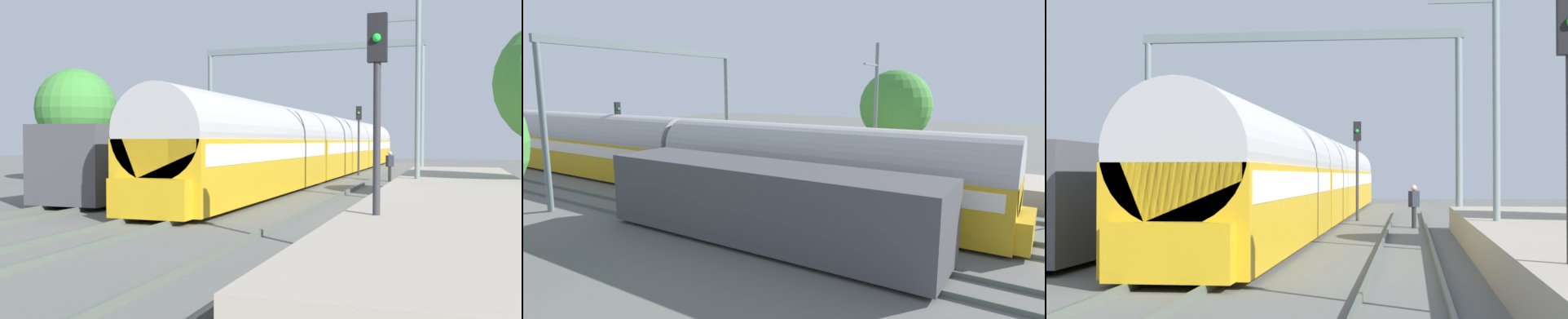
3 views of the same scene
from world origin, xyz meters
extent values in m
plane|color=#60625D|center=(0.00, 0.00, 0.00)|extent=(120.00, 120.00, 0.00)
cube|color=#566056|center=(-3.55, 0.00, 0.08)|extent=(0.08, 60.00, 0.16)
cube|color=#566056|center=(-0.72, 0.00, 0.08)|extent=(0.08, 60.00, 0.16)
cube|color=#566056|center=(0.72, 0.00, 0.08)|extent=(0.08, 60.00, 0.16)
cube|color=#566056|center=(3.55, 0.00, 0.08)|extent=(0.08, 60.00, 0.16)
cube|color=#566056|center=(4.98, 0.00, 0.08)|extent=(0.08, 60.00, 0.16)
cube|color=gold|center=(0.00, 5.45, 1.26)|extent=(2.90, 16.00, 2.20)
cube|color=silver|center=(0.00, 5.45, 1.89)|extent=(2.93, 15.36, 0.64)
cylinder|color=#A4A4A4|center=(0.00, 5.45, 2.56)|extent=(2.84, 16.00, 2.84)
cube|color=gold|center=(0.00, 21.80, 1.26)|extent=(2.90, 16.00, 2.20)
cube|color=silver|center=(0.00, 21.80, 1.89)|extent=(2.93, 15.36, 0.64)
cylinder|color=#A4A4A4|center=(0.00, 21.80, 2.56)|extent=(2.84, 16.00, 2.84)
cube|color=gold|center=(0.00, 38.15, 1.26)|extent=(2.90, 16.00, 2.20)
cube|color=silver|center=(0.00, 38.15, 1.89)|extent=(2.93, 15.36, 0.64)
cylinder|color=#A4A4A4|center=(0.00, 38.15, 2.56)|extent=(2.84, 16.00, 2.84)
cube|color=gold|center=(0.00, -2.80, 0.71)|extent=(2.40, 0.50, 1.10)
cube|color=#47474C|center=(-4.26, 5.34, 1.51)|extent=(2.80, 13.00, 2.70)
cube|color=black|center=(-4.26, 5.34, 0.21)|extent=(2.52, 11.96, 0.10)
cylinder|color=#242424|center=(4.51, 16.44, 0.42)|extent=(0.25, 0.25, 0.85)
cube|color=#232833|center=(4.51, 16.44, 1.17)|extent=(0.45, 0.45, 0.64)
sphere|color=tan|center=(4.51, 16.44, 1.61)|extent=(0.24, 0.24, 0.24)
cylinder|color=#2D2D33|center=(1.92, 21.69, 1.86)|extent=(0.14, 0.14, 3.72)
cube|color=black|center=(1.92, 21.69, 4.17)|extent=(0.36, 0.20, 0.90)
sphere|color=#19D133|center=(1.92, 21.57, 4.18)|extent=(0.16, 0.16, 0.16)
cylinder|color=slate|center=(-6.26, 15.80, 3.75)|extent=(0.28, 0.28, 7.50)
cylinder|color=slate|center=(6.26, 15.80, 3.75)|extent=(0.28, 0.28, 7.50)
cube|color=slate|center=(0.00, 15.80, 7.68)|extent=(12.93, 0.24, 0.36)
cylinder|color=slate|center=(6.66, 5.29, 4.00)|extent=(0.20, 0.20, 8.00)
cube|color=slate|center=(5.76, 5.29, 6.80)|extent=(1.80, 0.10, 0.10)
camera|label=1|loc=(7.95, -16.80, 2.29)|focal=39.68mm
camera|label=2|loc=(-16.51, -3.44, 5.58)|focal=29.59mm
camera|label=3|loc=(4.38, -17.87, 2.11)|focal=58.67mm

